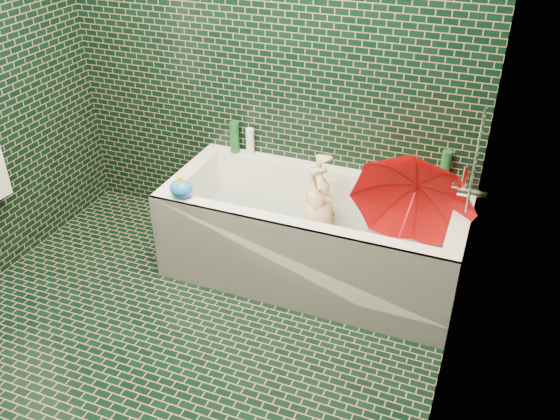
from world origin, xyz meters
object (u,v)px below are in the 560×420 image
at_px(child, 322,230).
at_px(umbrella, 406,217).
at_px(rubber_duck, 423,180).
at_px(bathtub, 312,245).
at_px(bath_toy, 181,189).

height_order(child, umbrella, umbrella).
bearing_deg(rubber_duck, umbrella, -71.14).
bearing_deg(rubber_duck, child, -127.82).
distance_m(bathtub, umbrella, 0.64).
xyz_separation_m(bathtub, umbrella, (0.53, -0.06, 0.35)).
height_order(umbrella, bath_toy, umbrella).
relative_size(bathtub, child, 1.95).
bearing_deg(rubber_duck, bath_toy, -131.86).
relative_size(child, umbrella, 1.37).
relative_size(bathtub, bath_toy, 10.72).
xyz_separation_m(bathtub, bath_toy, (-0.67, -0.30, 0.40)).
bearing_deg(umbrella, bathtub, -178.73).
bearing_deg(umbrella, child, 177.79).
bearing_deg(umbrella, rubber_duck, 95.68).
distance_m(child, bath_toy, 0.84).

